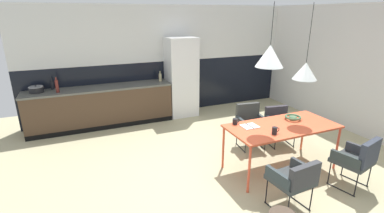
{
  "coord_description": "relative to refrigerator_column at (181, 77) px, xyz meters",
  "views": [
    {
      "loc": [
        -2.09,
        -3.26,
        2.42
      ],
      "look_at": [
        -0.29,
        1.02,
        0.87
      ],
      "focal_mm": 26.2,
      "sensor_mm": 36.0,
      "label": 1
    }
  ],
  "objects": [
    {
      "name": "ground_plane",
      "position": [
        -0.26,
        -2.99,
        -0.95
      ],
      "size": [
        8.85,
        8.85,
        0.0
      ],
      "primitive_type": "plane",
      "color": "tan"
    },
    {
      "name": "back_wall_splashback_dark",
      "position": [
        -0.26,
        0.36,
        -0.29
      ],
      "size": [
        6.66,
        0.12,
        1.31
      ],
      "primitive_type": "cube",
      "color": "black",
      "rests_on": "ground"
    },
    {
      "name": "back_wall_panel_upper",
      "position": [
        -0.26,
        0.36,
        1.02
      ],
      "size": [
        6.66,
        0.12,
        1.31
      ],
      "primitive_type": "cube",
      "color": "silver",
      "rests_on": "back_wall_splashback_dark"
    },
    {
      "name": "kitchen_counter",
      "position": [
        -1.9,
        -0.0,
        -0.5
      ],
      "size": [
        3.11,
        0.63,
        0.89
      ],
      "color": "#493525",
      "rests_on": "ground"
    },
    {
      "name": "refrigerator_column",
      "position": [
        0.0,
        0.0,
        0.0
      ],
      "size": [
        0.69,
        0.6,
        1.9
      ],
      "primitive_type": "cube",
      "color": "silver",
      "rests_on": "ground"
    },
    {
      "name": "dining_table",
      "position": [
        0.53,
        -3.05,
        -0.24
      ],
      "size": [
        1.75,
        0.82,
        0.75
      ],
      "color": "#E05531",
      "rests_on": "ground"
    },
    {
      "name": "armchair_near_window",
      "position": [
        0.55,
        -2.16,
        -0.43
      ],
      "size": [
        0.54,
        0.53,
        0.81
      ],
      "rotation": [
        0.0,
        0.0,
        3.01
      ],
      "color": "#33383A",
      "rests_on": "ground"
    },
    {
      "name": "armchair_facing_counter",
      "position": [
        -0.0,
        -3.96,
        -0.46
      ],
      "size": [
        0.52,
        0.51,
        0.72
      ],
      "rotation": [
        0.0,
        0.0,
        0.08
      ],
      "color": "#33383A",
      "rests_on": "ground"
    },
    {
      "name": "armchair_head_of_table",
      "position": [
        1.14,
        -2.28,
        -0.48
      ],
      "size": [
        0.55,
        0.53,
        0.71
      ],
      "rotation": [
        0.0,
        0.0,
        2.99
      ],
      "color": "#33383A",
      "rests_on": "ground"
    },
    {
      "name": "armchair_by_stool",
      "position": [
        1.17,
        -3.93,
        -0.44
      ],
      "size": [
        0.57,
        0.57,
        0.79
      ],
      "rotation": [
        0.0,
        0.0,
        0.23
      ],
      "color": "#33383A",
      "rests_on": "ground"
    },
    {
      "name": "fruit_bowl",
      "position": [
        0.86,
        -2.91,
        -0.16
      ],
      "size": [
        0.26,
        0.26,
        0.06
      ],
      "color": "#4C704C",
      "rests_on": "dining_table"
    },
    {
      "name": "open_book",
      "position": [
        0.03,
        -2.89,
        -0.19
      ],
      "size": [
        0.25,
        0.22,
        0.02
      ],
      "color": "white",
      "rests_on": "dining_table"
    },
    {
      "name": "mug_white_ceramic",
      "position": [
        -0.13,
        -2.72,
        -0.15
      ],
      "size": [
        0.12,
        0.08,
        0.09
      ],
      "color": "black",
      "rests_on": "dining_table"
    },
    {
      "name": "mug_dark_espresso",
      "position": [
        0.2,
        -3.27,
        -0.14
      ],
      "size": [
        0.12,
        0.08,
        0.11
      ],
      "color": "black",
      "rests_on": "dining_table"
    },
    {
      "name": "cooking_pot",
      "position": [
        -3.13,
        0.06,
        0.0
      ],
      "size": [
        0.28,
        0.28,
        0.15
      ],
      "color": "black",
      "rests_on": "kitchen_counter"
    },
    {
      "name": "bottle_wine_green",
      "position": [
        -0.52,
        0.05,
        0.04
      ],
      "size": [
        0.07,
        0.07,
        0.24
      ],
      "color": "tan",
      "rests_on": "kitchen_counter"
    },
    {
      "name": "bottle_spice_small",
      "position": [
        -2.74,
        -0.09,
        0.07
      ],
      "size": [
        0.07,
        0.07,
        0.31
      ],
      "color": "maroon",
      "rests_on": "kitchen_counter"
    },
    {
      "name": "bottle_oil_tall",
      "position": [
        -2.84,
        0.19,
        0.04
      ],
      "size": [
        0.07,
        0.07,
        0.25
      ],
      "color": "black",
      "rests_on": "kitchen_counter"
    },
    {
      "name": "pendant_lamp_over_table_near",
      "position": [
        0.18,
        -3.04,
        0.9
      ],
      "size": [
        0.39,
        0.39,
        0.87
      ],
      "color": "black"
    },
    {
      "name": "pendant_lamp_over_table_far",
      "position": [
        0.88,
        -3.03,
        0.64
      ],
      "size": [
        0.37,
        0.37,
        1.12
      ],
      "color": "black"
    }
  ]
}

